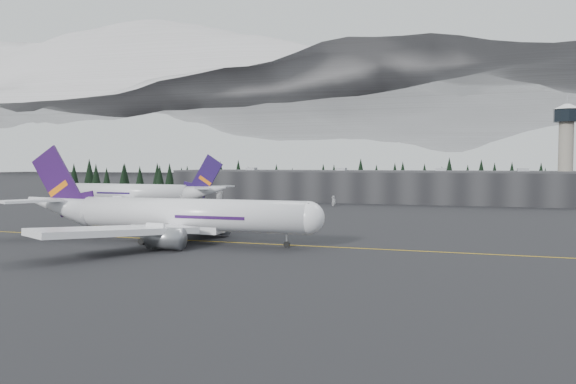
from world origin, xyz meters
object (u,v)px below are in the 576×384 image
(control_tower, at_px, (566,142))
(gse_vehicle_a, at_px, (219,202))
(jet_parked, at_px, (143,193))
(gse_vehicle_b, at_px, (334,204))
(jet_main, at_px, (165,214))
(terminal, at_px, (365,186))

(control_tower, distance_m, gse_vehicle_a, 132.71)
(control_tower, xyz_separation_m, jet_parked, (-142.65, -61.30, -18.15))
(jet_parked, height_order, gse_vehicle_a, jet_parked)
(gse_vehicle_a, relative_size, gse_vehicle_b, 1.38)
(control_tower, distance_m, jet_main, 163.16)
(gse_vehicle_b, bearing_deg, control_tower, 117.96)
(terminal, distance_m, gse_vehicle_b, 31.29)
(terminal, relative_size, jet_main, 2.41)
(jet_main, xyz_separation_m, gse_vehicle_a, (-33.49, 99.09, -4.76))
(control_tower, xyz_separation_m, jet_main, (-92.80, -133.00, -17.90))
(control_tower, bearing_deg, jet_parked, -156.75)
(jet_parked, distance_m, gse_vehicle_b, 67.80)
(terminal, xyz_separation_m, control_tower, (75.00, 3.00, 17.11))
(terminal, relative_size, control_tower, 4.24)
(jet_main, distance_m, jet_parked, 87.34)
(gse_vehicle_b, bearing_deg, gse_vehicle_a, -83.32)
(control_tower, distance_m, jet_parked, 156.32)
(control_tower, relative_size, gse_vehicle_a, 7.07)
(terminal, xyz_separation_m, gse_vehicle_a, (-51.28, -30.91, -5.56))
(gse_vehicle_b, bearing_deg, terminal, 174.23)
(gse_vehicle_a, distance_m, gse_vehicle_b, 45.16)
(jet_main, relative_size, jet_parked, 1.05)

